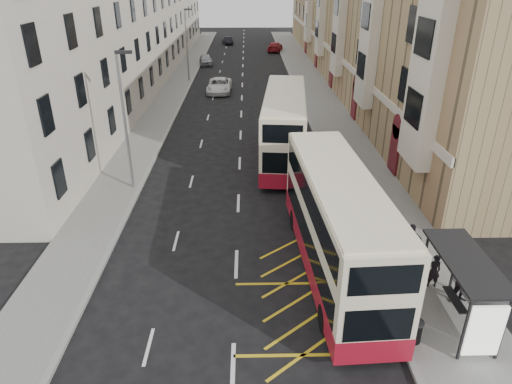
{
  "coord_description": "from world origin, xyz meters",
  "views": [
    {
      "loc": [
        0.55,
        -13.13,
        11.92
      ],
      "look_at": [
        0.94,
        6.57,
        2.36
      ],
      "focal_mm": 32.0,
      "sensor_mm": 36.0,
      "label": 1
    }
  ],
  "objects_px": {
    "street_lamp_far": "(187,41)",
    "pedestrian_mid": "(464,284)",
    "pedestrian_far": "(411,243)",
    "car_dark": "(228,41)",
    "car_red": "(275,47)",
    "street_lamp_near": "(125,115)",
    "pedestrian_near": "(434,271)",
    "double_decker_rear": "(284,126)",
    "white_van": "(219,86)",
    "car_silver": "(206,60)",
    "double_decker_front": "(337,224)",
    "litter_bin": "(415,331)",
    "bus_shelter": "(472,283)"
  },
  "relations": [
    {
      "from": "double_decker_front",
      "to": "car_silver",
      "type": "xyz_separation_m",
      "value": [
        -9.47,
        49.16,
        -1.61
      ]
    },
    {
      "from": "street_lamp_near",
      "to": "pedestrian_far",
      "type": "distance_m",
      "value": 16.65
    },
    {
      "from": "pedestrian_far",
      "to": "street_lamp_far",
      "type": "bearing_deg",
      "value": -53.45
    },
    {
      "from": "street_lamp_far",
      "to": "pedestrian_far",
      "type": "distance_m",
      "value": 40.81
    },
    {
      "from": "white_van",
      "to": "car_silver",
      "type": "bearing_deg",
      "value": 100.92
    },
    {
      "from": "street_lamp_far",
      "to": "pedestrian_far",
      "type": "height_order",
      "value": "street_lamp_far"
    },
    {
      "from": "pedestrian_far",
      "to": "car_silver",
      "type": "relative_size",
      "value": 0.44
    },
    {
      "from": "street_lamp_far",
      "to": "car_dark",
      "type": "xyz_separation_m",
      "value": [
        3.47,
        30.76,
        -3.99
      ]
    },
    {
      "from": "double_decker_front",
      "to": "pedestrian_far",
      "type": "height_order",
      "value": "double_decker_front"
    },
    {
      "from": "double_decker_rear",
      "to": "car_silver",
      "type": "relative_size",
      "value": 2.83
    },
    {
      "from": "double_decker_front",
      "to": "car_red",
      "type": "relative_size",
      "value": 2.27
    },
    {
      "from": "white_van",
      "to": "car_silver",
      "type": "relative_size",
      "value": 1.28
    },
    {
      "from": "bus_shelter",
      "to": "white_van",
      "type": "distance_m",
      "value": 38.35
    },
    {
      "from": "pedestrian_far",
      "to": "car_red",
      "type": "distance_m",
      "value": 60.58
    },
    {
      "from": "car_dark",
      "to": "car_red",
      "type": "relative_size",
      "value": 0.77
    },
    {
      "from": "street_lamp_near",
      "to": "pedestrian_mid",
      "type": "bearing_deg",
      "value": -35.63
    },
    {
      "from": "street_lamp_near",
      "to": "street_lamp_far",
      "type": "bearing_deg",
      "value": 90.0
    },
    {
      "from": "pedestrian_mid",
      "to": "double_decker_rear",
      "type": "bearing_deg",
      "value": 105.1
    },
    {
      "from": "bus_shelter",
      "to": "litter_bin",
      "type": "xyz_separation_m",
      "value": [
        -1.99,
        -0.66,
        -1.53
      ]
    },
    {
      "from": "double_decker_rear",
      "to": "car_red",
      "type": "xyz_separation_m",
      "value": [
        2.12,
        47.57,
        -1.64
      ]
    },
    {
      "from": "litter_bin",
      "to": "car_silver",
      "type": "bearing_deg",
      "value": 102.14
    },
    {
      "from": "street_lamp_near",
      "to": "pedestrian_far",
      "type": "height_order",
      "value": "street_lamp_near"
    },
    {
      "from": "double_decker_rear",
      "to": "white_van",
      "type": "distance_m",
      "value": 20.39
    },
    {
      "from": "street_lamp_near",
      "to": "pedestrian_near",
      "type": "bearing_deg",
      "value": -34.55
    },
    {
      "from": "litter_bin",
      "to": "double_decker_rear",
      "type": "bearing_deg",
      "value": 100.38
    },
    {
      "from": "street_lamp_far",
      "to": "pedestrian_near",
      "type": "xyz_separation_m",
      "value": [
        14.46,
        -39.96,
        -3.73
      ]
    },
    {
      "from": "bus_shelter",
      "to": "pedestrian_near",
      "type": "distance_m",
      "value": 2.73
    },
    {
      "from": "car_silver",
      "to": "pedestrian_mid",
      "type": "bearing_deg",
      "value": -83.48
    },
    {
      "from": "double_decker_front",
      "to": "litter_bin",
      "type": "relative_size",
      "value": 13.21
    },
    {
      "from": "car_silver",
      "to": "car_dark",
      "type": "height_order",
      "value": "car_silver"
    },
    {
      "from": "street_lamp_near",
      "to": "double_decker_rear",
      "type": "bearing_deg",
      "value": 27.08
    },
    {
      "from": "pedestrian_far",
      "to": "car_silver",
      "type": "height_order",
      "value": "pedestrian_far"
    },
    {
      "from": "pedestrian_far",
      "to": "car_silver",
      "type": "xyz_separation_m",
      "value": [
        -12.94,
        48.76,
        -0.37
      ]
    },
    {
      "from": "double_decker_front",
      "to": "car_red",
      "type": "height_order",
      "value": "double_decker_front"
    },
    {
      "from": "street_lamp_near",
      "to": "litter_bin",
      "type": "distance_m",
      "value": 18.65
    },
    {
      "from": "car_silver",
      "to": "bus_shelter",
      "type": "bearing_deg",
      "value": -84.46
    },
    {
      "from": "street_lamp_far",
      "to": "car_dark",
      "type": "height_order",
      "value": "street_lamp_far"
    },
    {
      "from": "litter_bin",
      "to": "pedestrian_far",
      "type": "xyz_separation_m",
      "value": [
        1.39,
        4.92,
        0.48
      ]
    },
    {
      "from": "double_decker_front",
      "to": "car_dark",
      "type": "height_order",
      "value": "double_decker_front"
    },
    {
      "from": "street_lamp_near",
      "to": "double_decker_rear",
      "type": "distance_m",
      "value": 10.83
    },
    {
      "from": "street_lamp_far",
      "to": "pedestrian_mid",
      "type": "relative_size",
      "value": 4.7
    },
    {
      "from": "litter_bin",
      "to": "car_dark",
      "type": "height_order",
      "value": "car_dark"
    },
    {
      "from": "bus_shelter",
      "to": "pedestrian_mid",
      "type": "relative_size",
      "value": 2.49
    },
    {
      "from": "white_van",
      "to": "car_red",
      "type": "xyz_separation_m",
      "value": [
        7.64,
        28.01,
        -0.01
      ]
    },
    {
      "from": "pedestrian_mid",
      "to": "car_silver",
      "type": "distance_m",
      "value": 53.47
    },
    {
      "from": "street_lamp_far",
      "to": "pedestrian_mid",
      "type": "xyz_separation_m",
      "value": [
        15.27,
        -40.94,
        -3.63
      ]
    },
    {
      "from": "car_dark",
      "to": "car_red",
      "type": "xyz_separation_m",
      "value": [
        8.08,
        -8.36,
        0.09
      ]
    },
    {
      "from": "double_decker_front",
      "to": "pedestrian_mid",
      "type": "bearing_deg",
      "value": -30.57
    },
    {
      "from": "bus_shelter",
      "to": "car_dark",
      "type": "xyz_separation_m",
      "value": [
        -11.22,
        73.15,
        -1.49
      ]
    },
    {
      "from": "bus_shelter",
      "to": "pedestrian_mid",
      "type": "bearing_deg",
      "value": 68.31
    }
  ]
}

